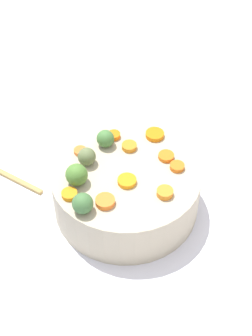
# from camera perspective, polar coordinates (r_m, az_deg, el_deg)

# --- Properties ---
(tabletop) EXTENTS (2.40, 2.40, 0.02)m
(tabletop) POSITION_cam_1_polar(r_m,az_deg,el_deg) (1.08, -0.65, -2.98)
(tabletop) COLOR white
(tabletop) RESTS_ON ground
(serving_bowl_carrots) EXTENTS (0.30, 0.30, 0.10)m
(serving_bowl_carrots) POSITION_cam_1_polar(r_m,az_deg,el_deg) (1.01, -0.00, -2.42)
(serving_bowl_carrots) COLOR #BBAE91
(serving_bowl_carrots) RESTS_ON tabletop
(carrot_slice_0) EXTENTS (0.03, 0.03, 0.01)m
(carrot_slice_0) POSITION_cam_1_polar(r_m,az_deg,el_deg) (1.04, -1.39, 3.75)
(carrot_slice_0) COLOR orange
(carrot_slice_0) RESTS_ON serving_bowl_carrots
(carrot_slice_1) EXTENTS (0.04, 0.04, 0.01)m
(carrot_slice_1) POSITION_cam_1_polar(r_m,az_deg,el_deg) (0.93, 4.62, -2.71)
(carrot_slice_1) COLOR orange
(carrot_slice_1) RESTS_ON serving_bowl_carrots
(carrot_slice_2) EXTENTS (0.05, 0.05, 0.01)m
(carrot_slice_2) POSITION_cam_1_polar(r_m,az_deg,el_deg) (0.91, -2.40, -3.82)
(carrot_slice_2) COLOR orange
(carrot_slice_2) RESTS_ON serving_bowl_carrots
(carrot_slice_3) EXTENTS (0.05, 0.05, 0.01)m
(carrot_slice_3) POSITION_cam_1_polar(r_m,az_deg,el_deg) (0.95, 0.11, -1.49)
(carrot_slice_3) COLOR orange
(carrot_slice_3) RESTS_ON serving_bowl_carrots
(carrot_slice_4) EXTENTS (0.05, 0.05, 0.01)m
(carrot_slice_4) POSITION_cam_1_polar(r_m,az_deg,el_deg) (1.04, 3.49, 3.70)
(carrot_slice_4) COLOR orange
(carrot_slice_4) RESTS_ON serving_bowl_carrots
(carrot_slice_5) EXTENTS (0.04, 0.04, 0.01)m
(carrot_slice_5) POSITION_cam_1_polar(r_m,az_deg,el_deg) (1.00, 4.60, 1.35)
(carrot_slice_5) COLOR orange
(carrot_slice_5) RESTS_ON serving_bowl_carrots
(carrot_slice_6) EXTENTS (0.04, 0.04, 0.01)m
(carrot_slice_6) POSITION_cam_1_polar(r_m,az_deg,el_deg) (0.93, -6.47, -2.98)
(carrot_slice_6) COLOR orange
(carrot_slice_6) RESTS_ON serving_bowl_carrots
(carrot_slice_7) EXTENTS (0.04, 0.04, 0.01)m
(carrot_slice_7) POSITION_cam_1_polar(r_m,az_deg,el_deg) (0.98, 5.85, 0.17)
(carrot_slice_7) COLOR orange
(carrot_slice_7) RESTS_ON serving_bowl_carrots
(carrot_slice_8) EXTENTS (0.04, 0.04, 0.01)m
(carrot_slice_8) POSITION_cam_1_polar(r_m,az_deg,el_deg) (1.01, -5.24, 1.95)
(carrot_slice_8) COLOR orange
(carrot_slice_8) RESTS_ON serving_bowl_carrots
(carrot_slice_9) EXTENTS (0.04, 0.04, 0.01)m
(carrot_slice_9) POSITION_cam_1_polar(r_m,az_deg,el_deg) (1.01, 0.38, 2.49)
(carrot_slice_9) COLOR orange
(carrot_slice_9) RESTS_ON serving_bowl_carrots
(brussels_sprout_0) EXTENTS (0.04, 0.04, 0.04)m
(brussels_sprout_0) POSITION_cam_1_polar(r_m,az_deg,el_deg) (1.01, -2.53, 3.28)
(brussels_sprout_0) COLOR #45793A
(brussels_sprout_0) RESTS_ON serving_bowl_carrots
(brussels_sprout_1) EXTENTS (0.04, 0.04, 0.04)m
(brussels_sprout_1) POSITION_cam_1_polar(r_m,az_deg,el_deg) (0.94, -5.75, -0.68)
(brussels_sprout_1) COLOR #4E7E31
(brussels_sprout_1) RESTS_ON serving_bowl_carrots
(brussels_sprout_2) EXTENTS (0.04, 0.04, 0.04)m
(brussels_sprout_2) POSITION_cam_1_polar(r_m,az_deg,el_deg) (0.89, -4.97, -4.05)
(brussels_sprout_2) COLOR #43713B
(brussels_sprout_2) RESTS_ON serving_bowl_carrots
(brussels_sprout_3) EXTENTS (0.04, 0.04, 0.04)m
(brussels_sprout_3) POSITION_cam_1_polar(r_m,az_deg,el_deg) (0.98, -4.50, 1.31)
(brussels_sprout_3) COLOR #5E6E41
(brussels_sprout_3) RESTS_ON serving_bowl_carrots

